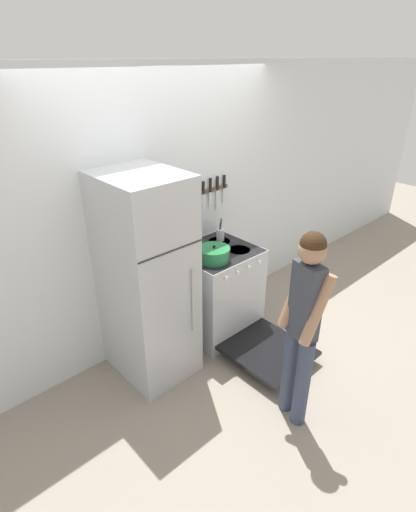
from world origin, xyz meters
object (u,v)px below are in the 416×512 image
object	(u,v)px
refrigerator	(147,280)
stove_range	(219,292)
dutch_oven_pot	(214,254)
person	(303,321)
utensil_jar	(220,234)
tea_kettle	(196,244)

from	to	relation	value
refrigerator	stove_range	world-z (taller)	refrigerator
stove_range	dutch_oven_pot	size ratio (longest dim) A/B	4.23
person	dutch_oven_pot	bearing A→B (deg)	6.34
dutch_oven_pot	utensil_jar	bearing A→B (deg)	38.58
stove_range	utensil_jar	size ratio (longest dim) A/B	5.77
refrigerator	dutch_oven_pot	size ratio (longest dim) A/B	5.46
stove_range	tea_kettle	world-z (taller)	tea_kettle
refrigerator	stove_range	xyz separation A→B (m)	(0.82, -0.02, -0.45)
refrigerator	utensil_jar	world-z (taller)	refrigerator
stove_range	dutch_oven_pot	world-z (taller)	dutch_oven_pot
dutch_oven_pot	utensil_jar	distance (m)	0.45
dutch_oven_pot	tea_kettle	xyz separation A→B (m)	(0.01, 0.27, -0.00)
utensil_jar	person	bearing A→B (deg)	-110.86
dutch_oven_pot	person	xyz separation A→B (m)	(-0.18, -1.10, -0.06)
person	tea_kettle	bearing A→B (deg)	7.58
stove_range	dutch_oven_pot	distance (m)	0.55
dutch_oven_pot	utensil_jar	size ratio (longest dim) A/B	1.36
stove_range	tea_kettle	xyz separation A→B (m)	(-0.15, 0.17, 0.52)
tea_kettle	dutch_oven_pot	bearing A→B (deg)	-92.77
refrigerator	stove_range	distance (m)	0.94
tea_kettle	stove_range	bearing A→B (deg)	-48.78
tea_kettle	person	distance (m)	1.38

